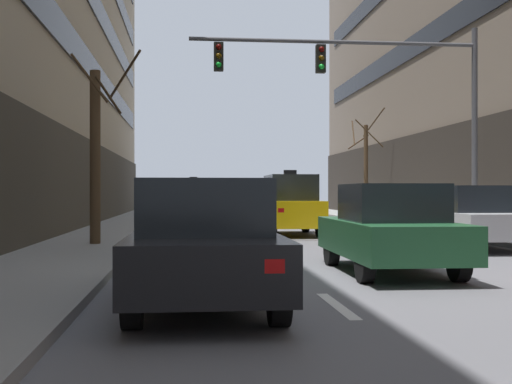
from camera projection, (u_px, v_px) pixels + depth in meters
ground_plane at (389, 275)px, 11.82m from camera, size 120.00×120.00×0.00m
sidewalk_left at (29, 276)px, 11.18m from camera, size 2.72×80.00×0.14m
lane_stripe_l1_s3 at (337, 305)px, 8.67m from camera, size 0.16×2.00×0.01m
lane_stripe_l1_s4 at (282, 264)px, 13.64m from camera, size 0.16×2.00×0.01m
lane_stripe_l1_s5 at (257, 245)px, 18.62m from camera, size 0.16×2.00×0.01m
lane_stripe_l1_s6 at (242, 234)px, 23.59m from camera, size 0.16×2.00×0.01m
lane_stripe_l1_s7 at (233, 226)px, 28.56m from camera, size 0.16×2.00×0.01m
lane_stripe_l1_s8 at (226, 221)px, 33.54m from camera, size 0.16×2.00×0.01m
lane_stripe_l1_s9 at (221, 217)px, 38.51m from camera, size 0.16×2.00×0.01m
lane_stripe_l1_s10 at (217, 215)px, 43.48m from camera, size 0.16×2.00×0.01m
lane_stripe_l2_s4 at (435, 262)px, 13.98m from camera, size 0.16×2.00×0.01m
lane_stripe_l2_s5 at (370, 244)px, 18.95m from camera, size 0.16×2.00×0.01m
lane_stripe_l2_s6 at (332, 233)px, 23.92m from camera, size 0.16×2.00×0.01m
lane_stripe_l2_s7 at (307, 226)px, 28.90m from camera, size 0.16×2.00×0.01m
lane_stripe_l2_s8 at (290, 221)px, 33.87m from camera, size 0.16×2.00×0.01m
lane_stripe_l2_s9 at (276, 217)px, 38.85m from camera, size 0.16×2.00×0.01m
lane_stripe_l2_s10 at (266, 214)px, 43.82m from camera, size 0.16×2.00×0.01m
taxi_driving_0 at (194, 206)px, 30.49m from camera, size 1.92×4.44×1.83m
car_driving_1 at (204, 244)px, 8.53m from camera, size 1.84×4.38×1.64m
car_driving_2 at (390, 229)px, 12.14m from camera, size 1.87×4.36×1.63m
car_driving_3 at (207, 222)px, 14.82m from camera, size 1.93×4.39×1.63m
taxi_driving_4 at (252, 203)px, 38.15m from camera, size 2.16×4.74×1.93m
taxi_driving_5 at (193, 198)px, 39.57m from camera, size 2.10×4.61×2.38m
taxi_driving_6 at (290, 205)px, 22.94m from camera, size 1.79×4.27×2.24m
car_parked_2 at (471, 218)px, 17.35m from camera, size 1.90×4.41×1.64m
car_parked_3 at (392, 212)px, 24.13m from camera, size 1.84×4.21×1.56m
traffic_signal_0 at (378, 86)px, 20.20m from camera, size 8.87×0.34×6.40m
street_tree_0 at (366, 166)px, 35.59m from camera, size 1.93×1.82×5.88m
street_tree_1 at (96, 152)px, 17.30m from camera, size 1.79×1.89×5.03m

